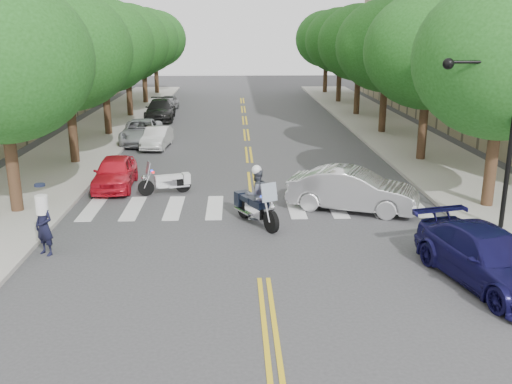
{
  "coord_description": "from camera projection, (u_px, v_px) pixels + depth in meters",
  "views": [
    {
      "loc": [
        -0.76,
        -14.35,
        6.61
      ],
      "look_at": [
        -0.06,
        4.08,
        1.3
      ],
      "focal_mm": 40.0,
      "sensor_mm": 36.0,
      "label": 1
    }
  ],
  "objects": [
    {
      "name": "traffic_signal_pole",
      "position": [
        499.0,
        122.0,
        18.24
      ],
      "size": [
        2.82,
        0.42,
        6.0
      ],
      "color": "black",
      "rests_on": "ground"
    },
    {
      "name": "tree_r_3",
      "position": [
        360.0,
        43.0,
        43.23
      ],
      "size": [
        6.4,
        6.4,
        8.45
      ],
      "color": "#382316",
      "rests_on": "ground"
    },
    {
      "name": "officer_standing",
      "position": [
        44.0,
        226.0,
        17.07
      ],
      "size": [
        0.78,
        0.71,
        1.79
      ],
      "primitive_type": "imported",
      "rotation": [
        0.0,
        0.0,
        -0.57
      ],
      "color": "black",
      "rests_on": "ground"
    },
    {
      "name": "tree_l_0",
      "position": [
        0.0,
        60.0,
        19.54
      ],
      "size": [
        6.4,
        6.4,
        8.45
      ],
      "color": "#382316",
      "rests_on": "ground"
    },
    {
      "name": "sedan_blue",
      "position": [
        488.0,
        258.0,
        15.17
      ],
      "size": [
        3.17,
        5.36,
        1.46
      ],
      "primitive_type": "imported",
      "rotation": [
        0.0,
        0.0,
        0.24
      ],
      "color": "#121043",
      "rests_on": "ground"
    },
    {
      "name": "parked_car_e",
      "position": [
        168.0,
        103.0,
        47.6
      ],
      "size": [
        1.76,
        3.75,
        1.24
      ],
      "primitive_type": "imported",
      "rotation": [
        0.0,
        0.0,
        -0.08
      ],
      "color": "gray",
      "rests_on": "ground"
    },
    {
      "name": "tree_r_5",
      "position": [
        327.0,
        39.0,
        58.59
      ],
      "size": [
        6.4,
        6.4,
        8.45
      ],
      "color": "#382316",
      "rests_on": "ground"
    },
    {
      "name": "parked_car_c",
      "position": [
        142.0,
        132.0,
        33.94
      ],
      "size": [
        2.57,
        5.07,
        1.37
      ],
      "primitive_type": "imported",
      "rotation": [
        0.0,
        0.0,
        0.06
      ],
      "color": "#A3A5AB",
      "rests_on": "ground"
    },
    {
      "name": "tree_l_1",
      "position": [
        66.0,
        51.0,
        27.22
      ],
      "size": [
        6.4,
        6.4,
        8.45
      ],
      "color": "#382316",
      "rests_on": "ground"
    },
    {
      "name": "sidewalk_right",
      "position": [
        392.0,
        133.0,
        37.09
      ],
      "size": [
        5.0,
        60.0,
        0.15
      ],
      "primitive_type": "cube",
      "color": "#9E9991",
      "rests_on": "ground"
    },
    {
      "name": "parked_car_b",
      "position": [
        157.0,
        138.0,
        32.57
      ],
      "size": [
        1.55,
        3.69,
        1.19
      ],
      "primitive_type": "imported",
      "rotation": [
        0.0,
        0.0,
        -0.08
      ],
      "color": "silver",
      "rests_on": "ground"
    },
    {
      "name": "motorcycle_police",
      "position": [
        256.0,
        198.0,
        19.74
      ],
      "size": [
        1.5,
        2.42,
        2.13
      ],
      "rotation": [
        0.0,
        0.0,
        3.63
      ],
      "color": "black",
      "rests_on": "ground"
    },
    {
      "name": "tree_l_4",
      "position": [
        143.0,
        41.0,
        50.27
      ],
      "size": [
        6.4,
        6.4,
        8.45
      ],
      "color": "#382316",
      "rests_on": "ground"
    },
    {
      "name": "ground",
      "position": [
        264.0,
        278.0,
        15.63
      ],
      "size": [
        140.0,
        140.0,
        0.0
      ],
      "primitive_type": "plane",
      "color": "#38383A",
      "rests_on": "ground"
    },
    {
      "name": "parked_car_a",
      "position": [
        115.0,
        172.0,
        24.35
      ],
      "size": [
        1.77,
        4.06,
        1.36
      ],
      "primitive_type": "imported",
      "rotation": [
        0.0,
        0.0,
        0.04
      ],
      "color": "red",
      "rests_on": "ground"
    },
    {
      "name": "tree_l_5",
      "position": [
        155.0,
        39.0,
        57.95
      ],
      "size": [
        6.4,
        6.4,
        8.45
      ],
      "color": "#382316",
      "rests_on": "ground"
    },
    {
      "name": "parked_car_d",
      "position": [
        160.0,
        110.0,
        42.57
      ],
      "size": [
        2.33,
        5.26,
        1.5
      ],
      "primitive_type": "imported",
      "rotation": [
        0.0,
        0.0,
        0.04
      ],
      "color": "black",
      "rests_on": "ground"
    },
    {
      "name": "motorcycle_parked",
      "position": [
        169.0,
        182.0,
        23.58
      ],
      "size": [
        2.14,
        0.99,
        1.42
      ],
      "rotation": [
        0.0,
        0.0,
        1.89
      ],
      "color": "black",
      "rests_on": "ground"
    },
    {
      "name": "convertible",
      "position": [
        353.0,
        190.0,
        21.32
      ],
      "size": [
        5.09,
        3.36,
        1.58
      ],
      "primitive_type": "imported",
      "rotation": [
        0.0,
        0.0,
        1.19
      ],
      "color": "#B4B4B6",
      "rests_on": "ground"
    },
    {
      "name": "sidewalk_left",
      "position": [
        98.0,
        135.0,
        36.39
      ],
      "size": [
        5.0,
        60.0,
        0.15
      ],
      "primitive_type": "cube",
      "color": "#9E9991",
      "rests_on": "ground"
    },
    {
      "name": "tree_l_2",
      "position": [
        103.0,
        46.0,
        34.91
      ],
      "size": [
        6.4,
        6.4,
        8.45
      ],
      "color": "#382316",
      "rests_on": "ground"
    },
    {
      "name": "tree_r_2",
      "position": [
        387.0,
        46.0,
        35.55
      ],
      "size": [
        6.4,
        6.4,
        8.45
      ],
      "color": "#382316",
      "rests_on": "ground"
    },
    {
      "name": "tree_r_4",
      "position": [
        341.0,
        41.0,
        50.91
      ],
      "size": [
        6.4,
        6.4,
        8.45
      ],
      "color": "#382316",
      "rests_on": "ground"
    },
    {
      "name": "tree_r_0",
      "position": [
        503.0,
        59.0,
        20.18
      ],
      "size": [
        6.4,
        6.4,
        8.45
      ],
      "color": "#382316",
      "rests_on": "ground"
    },
    {
      "name": "tree_r_1",
      "position": [
        429.0,
        51.0,
        27.86
      ],
      "size": [
        6.4,
        6.4,
        8.45
      ],
      "color": "#382316",
      "rests_on": "ground"
    },
    {
      "name": "tree_l_3",
      "position": [
        126.0,
        43.0,
        42.59
      ],
      "size": [
        6.4,
        6.4,
        8.45
      ],
      "color": "#382316",
      "rests_on": "ground"
    }
  ]
}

